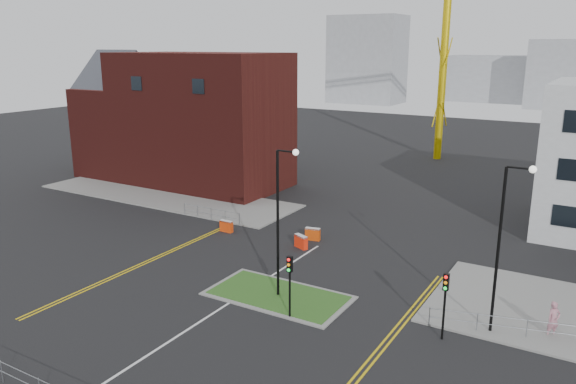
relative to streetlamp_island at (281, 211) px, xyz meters
name	(u,v)px	position (x,y,z in m)	size (l,w,h in m)	color
ground	(162,346)	(-2.22, -8.00, -5.41)	(200.00, 200.00, 0.00)	black
pavement_left	(166,195)	(-22.22, 14.00, -5.35)	(28.00, 8.00, 0.12)	slate
island_kerb	(278,296)	(-0.22, 0.00, -5.37)	(8.60, 4.60, 0.08)	slate
grass_island	(278,295)	(-0.22, 0.00, -5.35)	(8.00, 4.00, 0.12)	#24521B
brick_building	(180,120)	(-25.19, 20.00, 1.44)	(24.20, 10.07, 14.24)	#491512
streetlamp_island	(281,211)	(0.00, 0.00, 0.00)	(1.46, 0.36, 9.18)	black
streetlamp_right_near	(504,237)	(12.00, 2.00, 0.00)	(1.46, 0.36, 9.18)	black
traffic_light_island	(290,275)	(1.78, -2.02, -2.85)	(0.28, 0.33, 3.65)	black
traffic_light_right	(445,294)	(9.78, -0.02, -2.85)	(0.28, 0.33, 3.65)	black
railing_left	(211,212)	(-13.22, 10.00, -4.67)	(6.05, 0.05, 1.10)	gray
centre_line	(188,330)	(-2.22, -6.00, -5.41)	(0.15, 30.00, 0.01)	silver
yellow_left_a	(165,253)	(-11.22, 2.00, -5.41)	(0.12, 24.00, 0.01)	gold
yellow_left_b	(168,253)	(-10.92, 2.00, -5.41)	(0.12, 24.00, 0.01)	gold
yellow_right_a	(382,343)	(7.28, -2.00, -5.41)	(0.12, 20.00, 0.01)	gold
yellow_right_b	(388,345)	(7.58, -2.00, -5.41)	(0.12, 20.00, 0.01)	gold
skyline_a	(367,60)	(-42.22, 112.00, 5.59)	(18.00, 12.00, 22.00)	gray
skyline_d	(510,79)	(-10.22, 132.00, 0.59)	(30.00, 12.00, 12.00)	gray
pedestrian	(553,320)	(14.65, 3.16, -4.43)	(0.72, 0.47, 1.96)	#B87786
barrier_left	(226,226)	(-10.22, 8.17, -4.90)	(1.13, 0.40, 0.94)	red
barrier_mid	(301,241)	(-3.14, 8.00, -4.87)	(1.24, 0.83, 0.99)	red
barrier_right	(313,234)	(-3.22, 10.00, -4.88)	(1.22, 0.60, 0.98)	#D2440B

